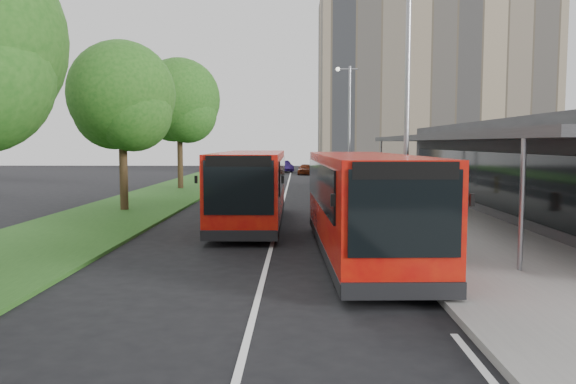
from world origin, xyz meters
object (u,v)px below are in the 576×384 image
(bus_second, at_px, (251,188))
(lamp_post_far, at_px, (348,118))
(tree_mid, at_px, (122,102))
(bus_main, at_px, (364,205))
(bollard, at_px, (363,184))
(litter_bin, at_px, (393,201))
(lamp_post_near, at_px, (405,90))
(car_near, at_px, (305,169))
(car_far, at_px, (283,166))
(tree_far, at_px, (179,105))

(bus_second, bearing_deg, lamp_post_far, 72.81)
(tree_mid, relative_size, bus_main, 0.77)
(bus_main, relative_size, bollard, 9.76)
(bus_main, relative_size, litter_bin, 12.54)
(tree_mid, relative_size, lamp_post_far, 0.94)
(tree_mid, distance_m, bus_main, 14.22)
(lamp_post_near, bearing_deg, bollard, 88.24)
(car_near, bearing_deg, bus_second, -87.68)
(lamp_post_near, bearing_deg, car_near, 94.15)
(bus_main, relative_size, bus_second, 1.02)
(bus_main, bearing_deg, car_far, 92.19)
(litter_bin, bearing_deg, bus_main, -104.16)
(lamp_post_far, bearing_deg, tree_far, -175.13)
(bus_main, bearing_deg, lamp_post_far, 83.88)
(tree_mid, distance_m, litter_bin, 12.72)
(litter_bin, bearing_deg, bollard, 92.51)
(lamp_post_far, distance_m, car_far, 22.40)
(bollard, distance_m, car_far, 27.05)
(litter_bin, bearing_deg, lamp_post_near, -97.11)
(bollard, bearing_deg, bus_second, -115.14)
(tree_mid, relative_size, car_near, 2.39)
(tree_far, relative_size, lamp_post_far, 1.07)
(lamp_post_near, xyz_separation_m, lamp_post_far, (0.00, 20.00, 0.00))
(tree_mid, distance_m, car_near, 31.16)
(car_near, bearing_deg, lamp_post_far, -74.50)
(car_near, bearing_deg, car_far, 122.34)
(bollard, bearing_deg, tree_far, 160.48)
(lamp_post_near, relative_size, bus_main, 0.81)
(car_near, bearing_deg, litter_bin, -76.95)
(bus_main, bearing_deg, tree_far, 111.34)
(litter_bin, height_order, car_near, car_near)
(lamp_post_near, height_order, car_far, lamp_post_near)
(litter_bin, bearing_deg, tree_mid, 177.88)
(tree_far, relative_size, bollard, 8.52)
(car_near, bearing_deg, tree_far, -109.15)
(bus_main, xyz_separation_m, bus_second, (-3.51, 6.02, -0.02))
(tree_far, xyz_separation_m, car_far, (6.17, 22.40, -4.95))
(tree_mid, relative_size, bus_second, 0.78)
(lamp_post_far, bearing_deg, car_far, 103.03)
(tree_far, height_order, lamp_post_near, tree_far)
(bus_main, relative_size, car_far, 2.69)
(tree_far, bearing_deg, lamp_post_near, -59.71)
(bus_second, xyz_separation_m, litter_bin, (5.91, 3.48, -0.86))
(tree_mid, xyz_separation_m, car_far, (6.17, 34.40, -4.28))
(tree_mid, distance_m, tree_far, 12.02)
(lamp_post_far, xyz_separation_m, bollard, (0.46, -5.06, -4.06))
(car_far, bearing_deg, bollard, -97.92)
(bus_second, xyz_separation_m, car_near, (2.42, 33.60, -0.86))
(car_far, bearing_deg, bus_main, -105.12)
(lamp_post_near, distance_m, bollard, 15.49)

